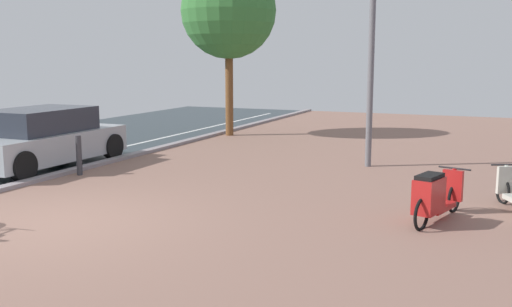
% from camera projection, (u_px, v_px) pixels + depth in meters
% --- Properties ---
extents(ground, '(21.00, 40.00, 0.13)m').
position_uv_depth(ground, '(128.00, 237.00, 8.20)').
color(ground, '#29353A').
extents(scooter_mid, '(0.75, 1.74, 0.80)m').
position_uv_depth(scooter_mid, '(434.00, 196.00, 8.74)').
color(scooter_mid, black).
rests_on(scooter_mid, ground).
extents(parked_car_near, '(1.93, 3.97, 1.33)m').
position_uv_depth(parked_car_near, '(41.00, 139.00, 13.34)').
color(parked_car_near, '#A2A8AC').
rests_on(parked_car_near, ground).
extents(lamp_post, '(0.20, 0.52, 5.86)m').
position_uv_depth(lamp_post, '(372.00, 22.00, 12.92)').
color(lamp_post, slate).
rests_on(lamp_post, ground).
extents(street_tree, '(2.99, 2.99, 5.42)m').
position_uv_depth(street_tree, '(229.00, 11.00, 18.26)').
color(street_tree, brown).
rests_on(street_tree, ground).
extents(bollard_far, '(0.12, 0.12, 0.85)m').
position_uv_depth(bollard_far, '(79.00, 155.00, 12.36)').
color(bollard_far, '#38383D').
rests_on(bollard_far, ground).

